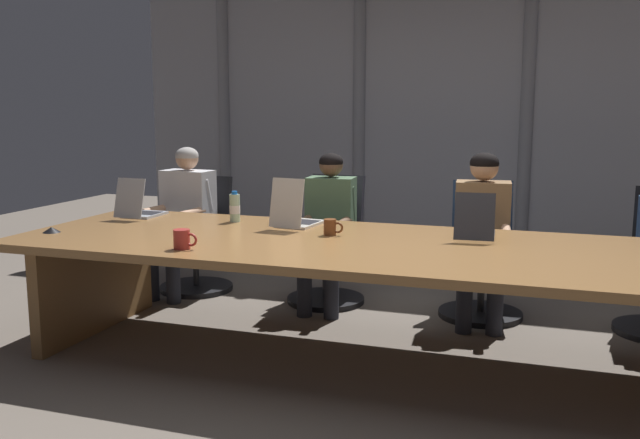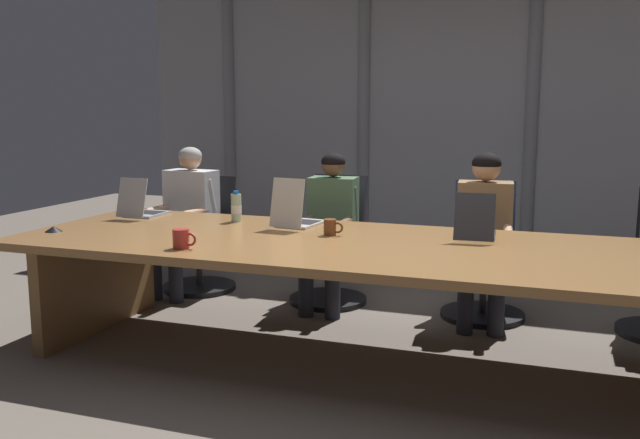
% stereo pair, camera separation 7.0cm
% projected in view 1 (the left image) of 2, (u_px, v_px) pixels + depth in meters
% --- Properties ---
extents(ground_plane, '(12.50, 12.50, 0.00)m').
position_uv_depth(ground_plane, '(362.00, 361.00, 4.21)').
color(ground_plane, '#6B6056').
extents(conference_table, '(4.22, 1.42, 0.72)m').
position_uv_depth(conference_table, '(363.00, 265.00, 4.11)').
color(conference_table, olive).
rests_on(conference_table, ground_plane).
extents(curtain_backdrop, '(6.25, 0.17, 2.81)m').
position_uv_depth(curtain_backdrop, '(444.00, 117.00, 6.67)').
color(curtain_backdrop, '#9999A0').
rests_on(curtain_backdrop, ground_plane).
extents(laptop_left_end, '(0.22, 0.38, 0.29)m').
position_uv_depth(laptop_left_end, '(140.00, 209.00, 5.02)').
color(laptop_left_end, '#A8ADB7').
rests_on(laptop_left_end, conference_table).
extents(laptop_left_mid, '(0.27, 0.43, 0.33)m').
position_uv_depth(laptop_left_mid, '(296.00, 217.00, 4.62)').
color(laptop_left_mid, beige).
rests_on(laptop_left_mid, conference_table).
extents(laptop_center, '(0.26, 0.43, 0.28)m').
position_uv_depth(laptop_center, '(475.00, 228.00, 4.25)').
color(laptop_center, '#2D2D33').
rests_on(laptop_center, conference_table).
extents(office_chair_left_end, '(0.60, 0.60, 0.93)m').
position_uv_depth(office_chair_left_end, '(198.00, 248.00, 5.82)').
color(office_chair_left_end, black).
rests_on(office_chair_left_end, ground_plane).
extents(office_chair_left_mid, '(0.60, 0.60, 0.97)m').
position_uv_depth(office_chair_left_mid, '(329.00, 255.00, 5.46)').
color(office_chair_left_mid, '#2D2D38').
rests_on(office_chair_left_mid, ground_plane).
extents(office_chair_center, '(0.60, 0.61, 0.97)m').
position_uv_depth(office_chair_center, '(481.00, 266.00, 5.09)').
color(office_chair_center, navy).
rests_on(office_chair_center, ground_plane).
extents(person_left_end, '(0.45, 0.57, 1.18)m').
position_uv_depth(person_left_end, '(183.00, 212.00, 5.64)').
color(person_left_end, silver).
rests_on(person_left_end, ground_plane).
extents(person_left_mid, '(0.39, 0.56, 1.16)m').
position_uv_depth(person_left_mid, '(328.00, 222.00, 5.24)').
color(person_left_mid, '#4C6B4C').
rests_on(person_left_mid, ground_plane).
extents(person_center, '(0.42, 0.57, 1.19)m').
position_uv_depth(person_center, '(482.00, 227.00, 4.89)').
color(person_center, olive).
rests_on(person_center, ground_plane).
extents(water_bottle_primary, '(0.07, 0.07, 0.21)m').
position_uv_depth(water_bottle_primary, '(235.00, 208.00, 4.81)').
color(water_bottle_primary, '#ADD1B2').
rests_on(water_bottle_primary, conference_table).
extents(coffee_mug_near, '(0.12, 0.08, 0.10)m').
position_uv_depth(coffee_mug_near, '(331.00, 227.00, 4.32)').
color(coffee_mug_near, brown).
rests_on(coffee_mug_near, conference_table).
extents(coffee_mug_far, '(0.14, 0.09, 0.11)m').
position_uv_depth(coffee_mug_far, '(182.00, 239.00, 3.91)').
color(coffee_mug_far, '#B2332D').
rests_on(coffee_mug_far, conference_table).
extents(conference_mic_left_side, '(0.11, 0.11, 0.03)m').
position_uv_depth(conference_mic_left_side, '(52.00, 230.00, 4.42)').
color(conference_mic_left_side, black).
rests_on(conference_mic_left_side, conference_table).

